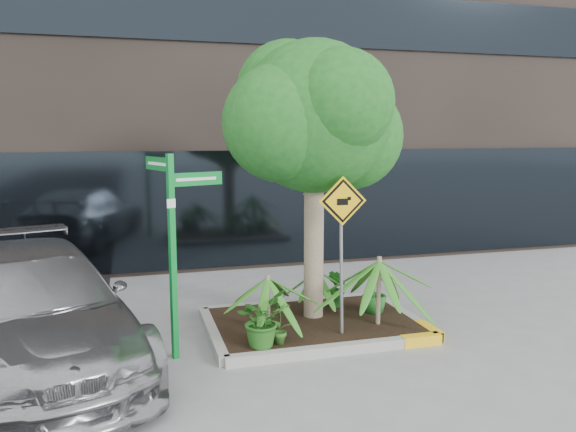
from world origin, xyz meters
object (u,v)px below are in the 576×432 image
object	(u,v)px
parked_car	(35,308)
cattle_sign	(342,228)
street_sign_post	(174,233)
tree	(314,117)

from	to	relation	value
parked_car	cattle_sign	xyz separation A→B (m)	(4.22, -0.35, 0.95)
parked_car	street_sign_post	bearing A→B (deg)	-24.45
tree	parked_car	size ratio (longest dim) A/B	0.86
street_sign_post	cattle_sign	distance (m)	2.39
tree	cattle_sign	world-z (taller)	tree
street_sign_post	cattle_sign	size ratio (longest dim) A/B	1.21
street_sign_post	tree	bearing A→B (deg)	-2.32
cattle_sign	tree	bearing A→B (deg)	102.39
tree	street_sign_post	bearing A→B (deg)	-161.63
street_sign_post	parked_car	bearing A→B (deg)	151.61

